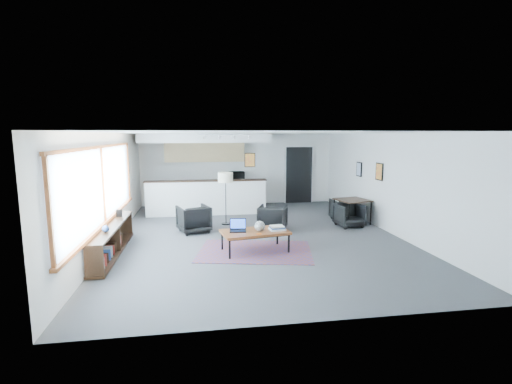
{
  "coord_description": "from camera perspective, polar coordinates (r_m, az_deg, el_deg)",
  "views": [
    {
      "loc": [
        -1.44,
        -9.08,
        2.55
      ],
      "look_at": [
        0.04,
        0.4,
        1.07
      ],
      "focal_mm": 26.0,
      "sensor_mm": 36.0,
      "label": 1
    }
  ],
  "objects": [
    {
      "name": "room",
      "position": [
        9.28,
        0.14,
        1.05
      ],
      "size": [
        7.02,
        9.02,
        2.62
      ],
      "color": "#464649",
      "rests_on": "ground"
    },
    {
      "name": "window",
      "position": [
        8.5,
        -22.56,
        0.71
      ],
      "size": [
        0.1,
        5.95,
        1.66
      ],
      "color": "#8CBFFF",
      "rests_on": "room"
    },
    {
      "name": "console",
      "position": [
        8.54,
        -21.28,
        -6.92
      ],
      "size": [
        0.35,
        3.0,
        0.8
      ],
      "color": "black",
      "rests_on": "floor"
    },
    {
      "name": "kitchenette",
      "position": [
        12.84,
        -7.78,
        3.47
      ],
      "size": [
        4.2,
        1.96,
        2.6
      ],
      "color": "white",
      "rests_on": "floor"
    },
    {
      "name": "doorway",
      "position": [
        14.09,
        6.58,
        2.72
      ],
      "size": [
        1.1,
        0.12,
        2.15
      ],
      "color": "black",
      "rests_on": "room"
    },
    {
      "name": "track_light",
      "position": [
        11.31,
        -4.62,
        8.64
      ],
      "size": [
        1.6,
        0.07,
        0.15
      ],
      "color": "silver",
      "rests_on": "room"
    },
    {
      "name": "wall_art_lower",
      "position": [
        10.72,
        18.44,
        2.99
      ],
      "size": [
        0.03,
        0.38,
        0.48
      ],
      "color": "black",
      "rests_on": "room"
    },
    {
      "name": "wall_art_upper",
      "position": [
        11.89,
        15.57,
        3.4
      ],
      "size": [
        0.03,
        0.34,
        0.44
      ],
      "color": "black",
      "rests_on": "room"
    },
    {
      "name": "kilim_rug",
      "position": [
        8.28,
        -0.15,
        -9.09
      ],
      "size": [
        2.75,
        2.14,
        0.01
      ],
      "rotation": [
        0.0,
        0.0,
        -0.21
      ],
      "color": "#5A3447",
      "rests_on": "floor"
    },
    {
      "name": "coffee_table",
      "position": [
        8.16,
        -0.16,
        -6.24
      ],
      "size": [
        1.55,
        1.01,
        0.47
      ],
      "rotation": [
        0.0,
        0.0,
        0.17
      ],
      "color": "brown",
      "rests_on": "floor"
    },
    {
      "name": "laptop",
      "position": [
        8.17,
        -2.8,
        -5.43
      ],
      "size": [
        0.39,
        0.34,
        0.26
      ],
      "rotation": [
        0.0,
        0.0,
        -0.13
      ],
      "color": "black",
      "rests_on": "coffee_table"
    },
    {
      "name": "ceramic_pot",
      "position": [
        8.1,
        0.59,
        -5.26
      ],
      "size": [
        0.23,
        0.23,
        0.23
      ],
      "rotation": [
        0.0,
        0.0,
        0.16
      ],
      "color": "gray",
      "rests_on": "coffee_table"
    },
    {
      "name": "book_stack",
      "position": [
        8.22,
        3.27,
        -5.54
      ],
      "size": [
        0.36,
        0.3,
        0.1
      ],
      "rotation": [
        0.0,
        0.0,
        0.1
      ],
      "color": "silver",
      "rests_on": "coffee_table"
    },
    {
      "name": "coaster",
      "position": [
        7.9,
        0.45,
        -6.45
      ],
      "size": [
        0.1,
        0.1,
        0.01
      ],
      "rotation": [
        0.0,
        0.0,
        -0.01
      ],
      "color": "#E5590C",
      "rests_on": "coffee_table"
    },
    {
      "name": "armchair_left",
      "position": [
        9.93,
        -9.58,
        -3.89
      ],
      "size": [
        0.95,
        0.92,
        0.78
      ],
      "primitive_type": "imported",
      "rotation": [
        0.0,
        0.0,
        3.46
      ],
      "color": "black",
      "rests_on": "floor"
    },
    {
      "name": "armchair_right",
      "position": [
        9.98,
        2.59,
        -3.82
      ],
      "size": [
        0.92,
        0.89,
        0.74
      ],
      "primitive_type": "imported",
      "rotation": [
        0.0,
        0.0,
        2.78
      ],
      "color": "black",
      "rests_on": "floor"
    },
    {
      "name": "floor_lamp",
      "position": [
        10.53,
        -4.71,
        1.95
      ],
      "size": [
        0.52,
        0.52,
        1.5
      ],
      "rotation": [
        0.0,
        0.0,
        0.25
      ],
      "color": "black",
      "rests_on": "floor"
    },
    {
      "name": "dining_table",
      "position": [
        11.07,
        14.62,
        -1.42
      ],
      "size": [
        1.0,
        1.0,
        0.71
      ],
      "rotation": [
        0.0,
        0.0,
        0.22
      ],
      "color": "black",
      "rests_on": "floor"
    },
    {
      "name": "dining_chair_near",
      "position": [
        10.71,
        14.18,
        -3.6
      ],
      "size": [
        0.64,
        0.61,
        0.6
      ],
      "primitive_type": "imported",
      "rotation": [
        0.0,
        0.0,
        0.11
      ],
      "color": "black",
      "rests_on": "floor"
    },
    {
      "name": "dining_chair_far",
      "position": [
        11.47,
        13.32,
        -2.76
      ],
      "size": [
        0.6,
        0.56,
        0.6
      ],
      "primitive_type": "imported",
      "rotation": [
        0.0,
        0.0,
        3.16
      ],
      "color": "black",
      "rests_on": "floor"
    },
    {
      "name": "microwave",
      "position": [
        13.38,
        -2.98,
        2.62
      ],
      "size": [
        0.56,
        0.33,
        0.37
      ],
      "primitive_type": "imported",
      "rotation": [
        0.0,
        0.0,
        -0.05
      ],
      "color": "black",
      "rests_on": "kitchenette"
    }
  ]
}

